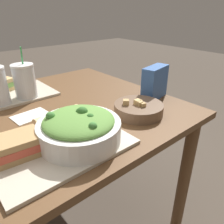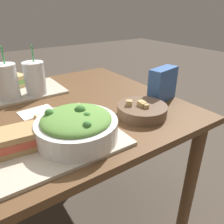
{
  "view_description": "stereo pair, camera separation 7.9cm",
  "coord_description": "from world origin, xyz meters",
  "px_view_note": "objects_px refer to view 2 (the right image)",
  "views": [
    {
      "loc": [
        -0.19,
        -0.85,
        1.18
      ],
      "look_at": [
        0.27,
        -0.3,
        0.83
      ],
      "focal_mm": 35.0,
      "sensor_mm": 36.0,
      "label": 1
    },
    {
      "loc": [
        -0.13,
        -0.89,
        1.18
      ],
      "look_at": [
        0.27,
        -0.3,
        0.83
      ],
      "focal_mm": 35.0,
      "sensor_mm": 36.0,
      "label": 2
    }
  ],
  "objects_px": {
    "salad_bowl": "(77,126)",
    "drink_cup_dark": "(7,83)",
    "chip_bag": "(163,84)",
    "baguette_near": "(61,117)",
    "drink_cup_red": "(35,79)",
    "soup_bowl": "(142,110)",
    "sandwich_far": "(11,82)",
    "napkin_folded": "(37,112)",
    "sandwich_near": "(16,140)"
  },
  "relations": [
    {
      "from": "baguette_near",
      "to": "napkin_folded",
      "type": "xyz_separation_m",
      "value": [
        -0.04,
        0.18,
        -0.04
      ]
    },
    {
      "from": "drink_cup_dark",
      "to": "drink_cup_red",
      "type": "height_order",
      "value": "drink_cup_dark"
    },
    {
      "from": "sandwich_far",
      "to": "drink_cup_red",
      "type": "xyz_separation_m",
      "value": [
        0.09,
        -0.17,
        0.04
      ]
    },
    {
      "from": "sandwich_far",
      "to": "napkin_folded",
      "type": "height_order",
      "value": "sandwich_far"
    },
    {
      "from": "soup_bowl",
      "to": "drink_cup_red",
      "type": "height_order",
      "value": "drink_cup_red"
    },
    {
      "from": "chip_bag",
      "to": "napkin_folded",
      "type": "distance_m",
      "value": 0.59
    },
    {
      "from": "soup_bowl",
      "to": "napkin_folded",
      "type": "height_order",
      "value": "soup_bowl"
    },
    {
      "from": "soup_bowl",
      "to": "chip_bag",
      "type": "bearing_deg",
      "value": 21.71
    },
    {
      "from": "sandwich_far",
      "to": "chip_bag",
      "type": "xyz_separation_m",
      "value": [
        0.58,
        -0.57,
        0.04
      ]
    },
    {
      "from": "soup_bowl",
      "to": "napkin_folded",
      "type": "bearing_deg",
      "value": 142.64
    },
    {
      "from": "sandwich_far",
      "to": "chip_bag",
      "type": "bearing_deg",
      "value": -66.26
    },
    {
      "from": "salad_bowl",
      "to": "napkin_folded",
      "type": "xyz_separation_m",
      "value": [
        -0.05,
        0.3,
        -0.06
      ]
    },
    {
      "from": "sandwich_near",
      "to": "sandwich_far",
      "type": "xyz_separation_m",
      "value": [
        0.11,
        0.62,
        0.0
      ]
    },
    {
      "from": "sandwich_far",
      "to": "napkin_folded",
      "type": "xyz_separation_m",
      "value": [
        0.02,
        -0.37,
        -0.04
      ]
    },
    {
      "from": "soup_bowl",
      "to": "baguette_near",
      "type": "relative_size",
      "value": 1.14
    },
    {
      "from": "baguette_near",
      "to": "sandwich_near",
      "type": "bearing_deg",
      "value": 107.52
    },
    {
      "from": "soup_bowl",
      "to": "drink_cup_red",
      "type": "distance_m",
      "value": 0.56
    },
    {
      "from": "soup_bowl",
      "to": "chip_bag",
      "type": "xyz_separation_m",
      "value": [
        0.19,
        0.08,
        0.05
      ]
    },
    {
      "from": "baguette_near",
      "to": "drink_cup_red",
      "type": "bearing_deg",
      "value": -7.52
    },
    {
      "from": "baguette_near",
      "to": "drink_cup_dark",
      "type": "bearing_deg",
      "value": 11.88
    },
    {
      "from": "sandwich_near",
      "to": "chip_bag",
      "type": "distance_m",
      "value": 0.69
    },
    {
      "from": "drink_cup_dark",
      "to": "napkin_folded",
      "type": "height_order",
      "value": "drink_cup_dark"
    },
    {
      "from": "baguette_near",
      "to": "drink_cup_red",
      "type": "height_order",
      "value": "drink_cup_red"
    },
    {
      "from": "salad_bowl",
      "to": "drink_cup_dark",
      "type": "distance_m",
      "value": 0.51
    },
    {
      "from": "sandwich_far",
      "to": "drink_cup_dark",
      "type": "bearing_deg",
      "value": -125.57
    },
    {
      "from": "drink_cup_dark",
      "to": "salad_bowl",
      "type": "bearing_deg",
      "value": -77.11
    },
    {
      "from": "soup_bowl",
      "to": "drink_cup_dark",
      "type": "xyz_separation_m",
      "value": [
        -0.43,
        0.47,
        0.07
      ]
    },
    {
      "from": "salad_bowl",
      "to": "drink_cup_dark",
      "type": "height_order",
      "value": "drink_cup_dark"
    },
    {
      "from": "drink_cup_red",
      "to": "napkin_folded",
      "type": "distance_m",
      "value": 0.23
    },
    {
      "from": "drink_cup_red",
      "to": "drink_cup_dark",
      "type": "bearing_deg",
      "value": 180.0
    },
    {
      "from": "baguette_near",
      "to": "chip_bag",
      "type": "xyz_separation_m",
      "value": [
        0.51,
        -0.02,
        0.04
      ]
    },
    {
      "from": "drink_cup_dark",
      "to": "chip_bag",
      "type": "relative_size",
      "value": 1.5
    },
    {
      "from": "baguette_near",
      "to": "chip_bag",
      "type": "distance_m",
      "value": 0.52
    },
    {
      "from": "baguette_near",
      "to": "sandwich_far",
      "type": "distance_m",
      "value": 0.55
    },
    {
      "from": "baguette_near",
      "to": "drink_cup_red",
      "type": "xyz_separation_m",
      "value": [
        0.02,
        0.38,
        0.04
      ]
    },
    {
      "from": "salad_bowl",
      "to": "soup_bowl",
      "type": "height_order",
      "value": "salad_bowl"
    },
    {
      "from": "drink_cup_dark",
      "to": "chip_bag",
      "type": "xyz_separation_m",
      "value": [
        0.62,
        -0.4,
        -0.01
      ]
    },
    {
      "from": "salad_bowl",
      "to": "chip_bag",
      "type": "xyz_separation_m",
      "value": [
        0.51,
        0.1,
        0.02
      ]
    },
    {
      "from": "drink_cup_dark",
      "to": "drink_cup_red",
      "type": "xyz_separation_m",
      "value": [
        0.13,
        -0.0,
        -0.0
      ]
    },
    {
      "from": "sandwich_near",
      "to": "drink_cup_red",
      "type": "relative_size",
      "value": 0.62
    },
    {
      "from": "drink_cup_dark",
      "to": "napkin_folded",
      "type": "relative_size",
      "value": 1.64
    },
    {
      "from": "drink_cup_dark",
      "to": "drink_cup_red",
      "type": "bearing_deg",
      "value": -0.0
    },
    {
      "from": "salad_bowl",
      "to": "drink_cup_red",
      "type": "relative_size",
      "value": 1.13
    },
    {
      "from": "soup_bowl",
      "to": "chip_bag",
      "type": "distance_m",
      "value": 0.22
    },
    {
      "from": "sandwich_near",
      "to": "drink_cup_dark",
      "type": "relative_size",
      "value": 0.6
    },
    {
      "from": "sandwich_far",
      "to": "drink_cup_dark",
      "type": "relative_size",
      "value": 0.71
    },
    {
      "from": "sandwich_far",
      "to": "drink_cup_red",
      "type": "bearing_deg",
      "value": -85.0
    },
    {
      "from": "baguette_near",
      "to": "drink_cup_dark",
      "type": "xyz_separation_m",
      "value": [
        -0.11,
        0.38,
        0.05
      ]
    },
    {
      "from": "salad_bowl",
      "to": "drink_cup_dark",
      "type": "relative_size",
      "value": 1.1
    },
    {
      "from": "sandwich_far",
      "to": "drink_cup_red",
      "type": "distance_m",
      "value": 0.2
    }
  ]
}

